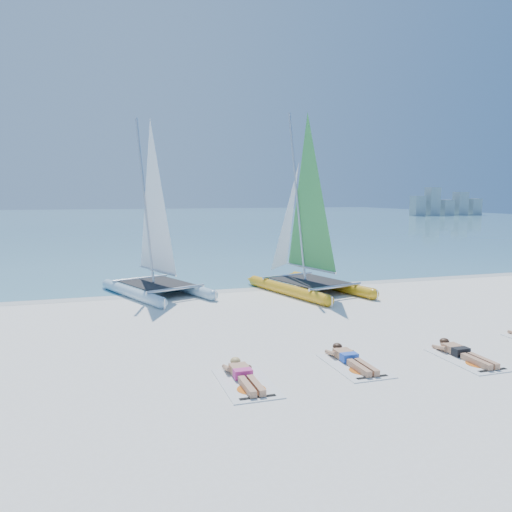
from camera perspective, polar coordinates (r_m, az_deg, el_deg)
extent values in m
plane|color=white|center=(14.86, 4.81, -7.44)|extent=(140.00, 140.00, 0.00)
cube|color=#77BBC6|center=(76.59, -13.38, 4.07)|extent=(140.00, 115.00, 0.01)
cube|color=silver|center=(19.93, -1.20, -3.68)|extent=(140.00, 1.40, 0.01)
cube|color=#97A1A7|center=(92.38, 17.99, 5.48)|extent=(2.00, 2.00, 3.50)
cube|color=#97A1A7|center=(94.14, 19.51, 5.90)|extent=(2.00, 2.00, 5.00)
cube|color=#97A1A7|center=(95.99, 20.92, 5.19)|extent=(2.00, 2.00, 2.80)
cube|color=#97A1A7|center=(97.86, 22.32, 5.57)|extent=(2.00, 2.00, 4.20)
cube|color=#97A1A7|center=(99.82, 23.63, 5.18)|extent=(2.00, 2.00, 3.00)
cylinder|color=#BBE4F6|center=(18.57, -13.99, -4.07)|extent=(2.01, 4.32, 0.40)
cone|color=#BBE4F6|center=(20.80, -16.87, -2.99)|extent=(0.56, 0.67, 0.38)
cylinder|color=#BBE4F6|center=(19.47, -8.64, -3.43)|extent=(2.01, 4.32, 0.40)
cone|color=#BBE4F6|center=(21.61, -11.95, -2.47)|extent=(0.56, 0.67, 0.38)
cube|color=black|center=(18.96, -11.27, -3.07)|extent=(2.70, 3.00, 0.03)
cylinder|color=silver|center=(19.39, -12.59, 6.27)|extent=(0.52, 1.13, 6.18)
cylinder|color=gold|center=(18.57, 3.58, -3.85)|extent=(1.58, 4.63, 0.41)
cone|color=gold|center=(20.68, -0.59, -2.71)|extent=(0.53, 0.68, 0.39)
cylinder|color=gold|center=(19.84, 8.49, -3.21)|extent=(1.58, 4.63, 0.41)
cone|color=gold|center=(21.83, 4.08, -2.21)|extent=(0.53, 0.68, 0.39)
cube|color=black|center=(19.15, 6.12, -2.82)|extent=(2.60, 3.00, 0.03)
cylinder|color=silver|center=(19.53, 4.72, 6.86)|extent=(0.41, 1.21, 6.44)
cube|color=white|center=(10.15, -1.13, -14.33)|extent=(1.00, 1.85, 0.02)
cube|color=tan|center=(10.50, -1.81, -12.95)|extent=(0.36, 0.55, 0.17)
cube|color=#D5328A|center=(10.32, -1.50, -13.29)|extent=(0.37, 0.22, 0.17)
cube|color=tan|center=(9.79, -0.51, -14.67)|extent=(0.31, 0.85, 0.13)
sphere|color=tan|center=(10.82, -2.36, -12.11)|extent=(0.21, 0.21, 0.21)
ellipsoid|color=tan|center=(10.82, -2.37, -11.89)|extent=(0.22, 0.24, 0.15)
cube|color=white|center=(11.31, 11.16, -12.18)|extent=(1.00, 1.85, 0.02)
cube|color=tan|center=(11.63, 10.14, -11.04)|extent=(0.36, 0.55, 0.17)
cube|color=blue|center=(11.46, 10.61, -11.30)|extent=(0.37, 0.22, 0.17)
cube|color=tan|center=(10.98, 12.11, -12.39)|extent=(0.31, 0.85, 0.13)
sphere|color=tan|center=(11.93, 9.31, -10.35)|extent=(0.21, 0.21, 0.21)
ellipsoid|color=#321E12|center=(11.93, 9.29, -10.16)|extent=(0.22, 0.24, 0.15)
cube|color=white|center=(12.44, 23.03, -10.83)|extent=(1.00, 1.85, 0.02)
cube|color=tan|center=(12.72, 21.79, -9.86)|extent=(0.36, 0.55, 0.17)
cube|color=black|center=(12.58, 22.37, -10.06)|extent=(0.37, 0.22, 0.17)
cube|color=tan|center=(12.16, 24.20, -10.94)|extent=(0.31, 0.85, 0.13)
sphere|color=tan|center=(12.99, 20.75, -9.28)|extent=(0.21, 0.21, 0.21)
ellipsoid|color=#321E12|center=(12.98, 20.73, -9.10)|extent=(0.22, 0.24, 0.15)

